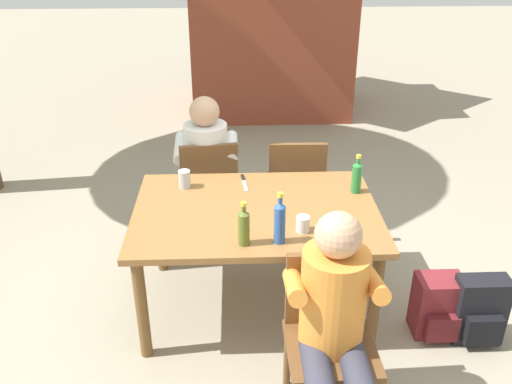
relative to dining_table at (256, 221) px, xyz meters
name	(u,v)px	position (x,y,z in m)	size (l,w,h in m)	color
ground_plane	(256,304)	(0.00, 0.00, -0.65)	(24.00, 24.00, 0.00)	gray
dining_table	(256,221)	(0.00, 0.00, 0.00)	(1.50, 1.04, 0.73)	olive
chair_far_left	(209,185)	(-0.33, 0.82, -0.16)	(0.49, 0.49, 0.87)	brown
chair_near_right	(329,330)	(0.33, -0.82, -0.16)	(0.45, 0.45, 0.87)	brown
chair_far_right	(296,184)	(0.34, 0.82, -0.16)	(0.45, 0.45, 0.87)	brown
person_in_white_shirt	(207,159)	(-0.34, 0.93, 0.01)	(0.47, 0.61, 1.18)	white
person_in_plaid_shirt	(335,318)	(0.34, -0.93, 0.01)	(0.47, 0.61, 1.18)	orange
bottle_green	(357,176)	(0.66, 0.21, 0.20)	(0.06, 0.06, 0.26)	#287A38
bottle_blue	(280,221)	(0.11, -0.37, 0.22)	(0.06, 0.06, 0.31)	#2D56A3
bottle_olive	(244,226)	(-0.08, -0.38, 0.20)	(0.06, 0.06, 0.26)	#566623
cup_steel	(184,179)	(-0.46, 0.32, 0.14)	(0.08, 0.08, 0.12)	#B2B7BC
cup_white	(303,224)	(0.26, -0.26, 0.13)	(0.08, 0.08, 0.09)	white
table_knife	(244,182)	(-0.07, 0.37, 0.09)	(0.05, 0.24, 0.01)	silver
backpack_by_near_side	(479,312)	(1.33, -0.39, -0.43)	(0.31, 0.21, 0.44)	black
backpack_by_far_side	(437,307)	(1.10, -0.31, -0.45)	(0.28, 0.26, 0.40)	maroon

